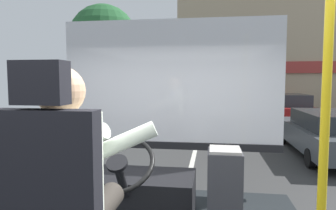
# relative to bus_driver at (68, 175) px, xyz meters

# --- Properties ---
(ground) EXTENTS (18.00, 44.00, 0.06)m
(ground) POSITION_rel_bus_driver_xyz_m (0.23, 9.21, -1.64)
(ground) COLOR #353535
(bus_driver) EXTENTS (0.82, 0.63, 0.85)m
(bus_driver) POSITION_rel_bus_driver_xyz_m (0.00, 0.00, 0.00)
(bus_driver) COLOR #332D28
(bus_driver) RESTS_ON driver_seat
(steering_console) EXTENTS (1.10, 1.02, 0.81)m
(steering_console) POSITION_rel_bus_driver_xyz_m (0.00, 1.23, -0.57)
(steering_console) COLOR black
(steering_console) RESTS_ON bus_floor
(handrail_pole) EXTENTS (0.04, 0.04, 2.04)m
(handrail_pole) POSITION_rel_bus_driver_xyz_m (1.25, 0.20, 0.23)
(handrail_pole) COLOR gold
(handrail_pole) RESTS_ON bus_floor
(fare_box) EXTENTS (0.25, 0.27, 0.76)m
(fare_box) POSITION_rel_bus_driver_xyz_m (0.80, 0.84, -0.42)
(fare_box) COLOR #333338
(fare_box) RESTS_ON bus_floor
(windshield_panel) EXTENTS (2.50, 0.08, 1.48)m
(windshield_panel) POSITION_rel_bus_driver_xyz_m (0.23, 2.03, 0.25)
(windshield_panel) COLOR silver
(street_tree) EXTENTS (2.50, 2.50, 4.88)m
(street_tree) POSITION_rel_bus_driver_xyz_m (-3.31, 9.43, 1.98)
(street_tree) COLOR #4C3828
(street_tree) RESTS_ON ground
(shop_building) EXTENTS (13.28, 4.54, 7.94)m
(shop_building) POSITION_rel_bus_driver_xyz_m (5.43, 17.34, 2.36)
(shop_building) COLOR tan
(shop_building) RESTS_ON ground
(parked_car_charcoal) EXTENTS (1.87, 4.47, 1.23)m
(parked_car_charcoal) POSITION_rel_bus_driver_xyz_m (3.90, 7.38, -0.98)
(parked_car_charcoal) COLOR #474C51
(parked_car_charcoal) RESTS_ON ground
(parked_car_red) EXTENTS (1.92, 4.01, 1.47)m
(parked_car_red) POSITION_rel_bus_driver_xyz_m (4.11, 12.96, -0.86)
(parked_car_red) COLOR maroon
(parked_car_red) RESTS_ON ground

